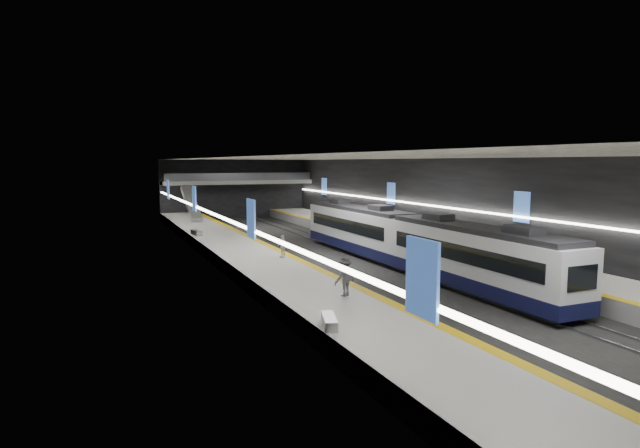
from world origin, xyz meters
name	(u,v)px	position (x,y,z in m)	size (l,w,h in m)	color
ground	(346,260)	(0.00, 0.00, 0.00)	(70.00, 70.00, 0.00)	black
ceiling	(347,158)	(0.00, 0.00, 8.00)	(20.00, 70.00, 0.04)	beige
wall_left	(219,215)	(-10.00, 0.00, 4.00)	(0.04, 70.00, 8.00)	black
wall_right	(452,206)	(10.00, 0.00, 4.00)	(0.04, 70.00, 8.00)	black
wall_back	(235,189)	(0.00, 35.00, 4.00)	(20.00, 0.04, 8.00)	black
platform_left	(254,261)	(-7.50, 0.00, 0.50)	(5.00, 70.00, 1.00)	slate
tile_surface_left	(254,254)	(-7.50, 0.00, 1.01)	(5.00, 70.00, 0.02)	#A8A8A3
tactile_strip_left	(282,252)	(-5.30, 0.00, 1.02)	(0.60, 70.00, 0.02)	#DEAF0B
platform_right	(427,248)	(7.50, 0.00, 0.50)	(5.00, 70.00, 1.00)	slate
tile_surface_right	(427,242)	(7.50, 0.00, 1.01)	(5.00, 70.00, 0.02)	#A8A8A3
tactile_strip_right	(404,244)	(5.30, 0.00, 1.02)	(0.60, 70.00, 0.02)	#DEAF0B
rails	(346,260)	(0.00, 0.00, 0.06)	(6.52, 70.00, 0.12)	gray
train	(406,239)	(2.50, -4.66, 2.20)	(2.69, 30.04, 3.60)	#0F1139
ad_posters	(341,202)	(0.00, 1.00, 4.50)	(19.94, 53.50, 2.20)	#3F6ABD
cove_light_left	(222,217)	(-9.80, 0.00, 3.80)	(0.25, 68.60, 0.12)	white
cove_light_right	(450,208)	(9.80, 0.00, 3.80)	(0.25, 68.60, 0.12)	white
mezzanine_bridge	(238,182)	(0.00, 32.93, 5.04)	(20.00, 3.00, 1.50)	gray
escalator	(191,203)	(-7.50, 26.00, 2.90)	(1.20, 8.00, 0.60)	#99999E
bench_left_near	(329,322)	(-9.50, -17.86, 1.22)	(0.50, 1.81, 0.44)	#99999E
bench_left_far	(196,233)	(-9.46, 11.95, 1.23)	(0.53, 1.90, 0.46)	#99999E
bench_right_near	(533,257)	(9.50, -9.74, 1.21)	(0.47, 1.68, 0.41)	#99999E
bench_right_far	(326,214)	(8.64, 23.51, 1.22)	(0.49, 1.77, 0.43)	#99999E
passenger_right_a	(467,242)	(7.23, -5.46, 1.80)	(0.58, 0.38, 1.59)	#CF534D
passenger_left_a	(283,246)	(-6.02, -2.13, 1.80)	(0.94, 0.39, 1.60)	silver
passenger_left_b	(345,277)	(-6.74, -13.61, 1.98)	(1.27, 0.73, 1.96)	#47464F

